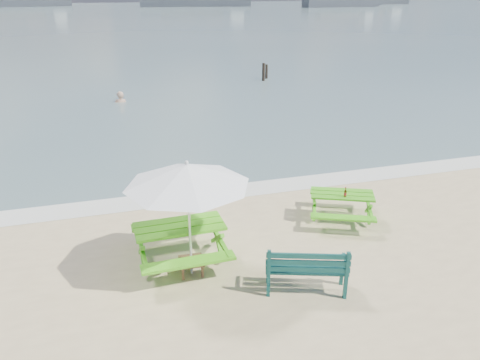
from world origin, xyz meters
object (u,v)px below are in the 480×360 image
object	(u,v)px
side_table	(191,266)
swimmer	(121,110)
patio_umbrella	(187,175)
beer_bottle	(345,194)
picnic_table_left	(180,244)
picnic_table_right	(341,207)
park_bench	(306,277)

from	to	relation	value
side_table	swimmer	size ratio (longest dim) A/B	0.26
swimmer	patio_umbrella	bearing A→B (deg)	-88.17
patio_umbrella	beer_bottle	world-z (taller)	patio_umbrella
swimmer	side_table	bearing A→B (deg)	-88.17
beer_bottle	swimmer	distance (m)	14.83
picnic_table_left	beer_bottle	world-z (taller)	beer_bottle
picnic_table_right	beer_bottle	bearing A→B (deg)	-100.86
park_bench	swimmer	bearing A→B (deg)	98.27
picnic_table_right	beer_bottle	distance (m)	0.47
side_table	beer_bottle	size ratio (longest dim) A/B	2.04
park_bench	patio_umbrella	xyz separation A→B (m)	(-1.88, 1.11, 1.77)
beer_bottle	swimmer	world-z (taller)	beer_bottle
patio_umbrella	beer_bottle	size ratio (longest dim) A/B	10.20
park_bench	side_table	size ratio (longest dim) A/B	3.17
swimmer	park_bench	bearing A→B (deg)	-81.73
picnic_table_left	picnic_table_right	bearing A→B (deg)	10.62
patio_umbrella	beer_bottle	xyz separation A→B (m)	(3.76, 1.01, -1.29)
picnic_table_left	park_bench	xyz separation A→B (m)	(2.00, -1.57, -0.12)
patio_umbrella	swimmer	world-z (taller)	patio_umbrella
picnic_table_right	park_bench	bearing A→B (deg)	-129.75
picnic_table_left	side_table	size ratio (longest dim) A/B	4.07
park_bench	swimmer	size ratio (longest dim) A/B	0.83
park_bench	beer_bottle	world-z (taller)	beer_bottle
park_bench	swimmer	distance (m)	16.46
picnic_table_right	park_bench	size ratio (longest dim) A/B	1.33
park_bench	swimmer	xyz separation A→B (m)	(-2.36, 16.28, -0.69)
picnic_table_left	park_bench	world-z (taller)	park_bench
picnic_table_left	park_bench	distance (m)	2.55
picnic_table_left	park_bench	size ratio (longest dim) A/B	1.28
picnic_table_right	beer_bottle	size ratio (longest dim) A/B	8.63
picnic_table_right	side_table	world-z (taller)	picnic_table_right
picnic_table_right	side_table	distance (m)	3.99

